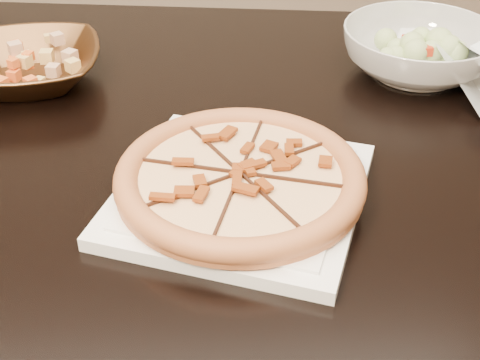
% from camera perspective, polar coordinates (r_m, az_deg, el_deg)
% --- Properties ---
extents(dining_table, '(1.66, 1.19, 0.75)m').
position_cam_1_polar(dining_table, '(1.00, -6.02, -0.62)').
color(dining_table, black).
rests_on(dining_table, floor).
extents(plate, '(0.37, 0.37, 0.02)m').
position_cam_1_polar(plate, '(0.82, 0.00, -1.11)').
color(plate, white).
rests_on(plate, dining_table).
extents(pizza, '(0.30, 0.30, 0.03)m').
position_cam_1_polar(pizza, '(0.80, -0.00, 0.23)').
color(pizza, '#CB6E40').
rests_on(pizza, plate).
extents(bronze_bowl, '(0.25, 0.25, 0.06)m').
position_cam_1_polar(bronze_bowl, '(1.13, -17.67, 9.21)').
color(bronze_bowl, brown).
rests_on(bronze_bowl, dining_table).
extents(mixed_dish, '(0.12, 0.11, 0.03)m').
position_cam_1_polar(mixed_dish, '(1.11, -18.11, 11.15)').
color(mixed_dish, tan).
rests_on(mixed_dish, bronze_bowl).
extents(salad_bowl, '(0.33, 0.33, 0.08)m').
position_cam_1_polar(salad_bowl, '(1.14, 14.98, 10.58)').
color(salad_bowl, silver).
rests_on(salad_bowl, dining_table).
extents(salad, '(0.12, 0.12, 0.04)m').
position_cam_1_polar(salad, '(1.12, 15.43, 13.17)').
color(salad, '#ABBC7C').
rests_on(salad, salad_bowl).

